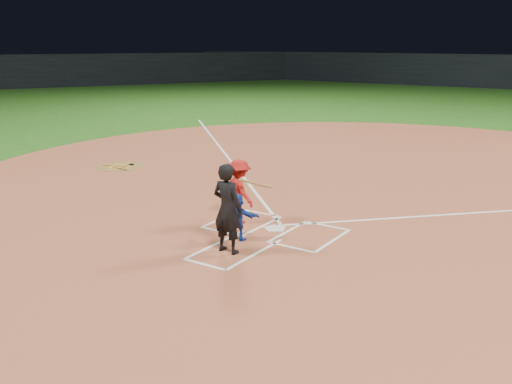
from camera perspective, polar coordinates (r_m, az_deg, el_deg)
The scene contains 14 objects.
ground at distance 14.17m, azimuth 1.91°, elevation -3.73°, with size 120.00×120.00×0.00m, color #1E5014.
home_plate_dirt at distance 19.34m, azimuth 11.27°, elevation 1.12°, with size 28.00×28.00×0.01m, color brown.
stadium_wall_left at distance 60.56m, azimuth -21.03°, elevation 11.22°, with size 1.20×60.00×3.20m, color black.
home_plate at distance 14.17m, azimuth 1.91°, elevation -3.66°, with size 0.60×0.60×0.02m, color silver.
on_deck_circle at distance 21.67m, azimuth -13.48°, elevation 2.50°, with size 1.70×1.70×0.01m, color brown.
on_deck_logo at distance 21.67m, azimuth -13.48°, elevation 2.52°, with size 0.80×0.80×0.00m, color #C19516.
on_deck_bat_a at distance 21.72m, azimuth -12.73°, elevation 2.68°, with size 0.06×0.06×0.84m, color #A8693D.
on_deck_bat_b at distance 21.74m, azimuth -14.04°, elevation 2.61°, with size 0.06×0.06×0.84m, color olive.
on_deck_bat_c at distance 21.25m, azimuth -13.51°, elevation 2.36°, with size 0.06×0.06×0.84m, color olive.
bat_weight_donut at distance 21.79m, azimuth -12.36°, elevation 2.72°, with size 0.19×0.19×0.05m, color black.
catcher at distance 13.25m, azimuth -1.90°, elevation -2.49°, with size 1.04×0.33×1.12m, color #123296.
umpire at distance 12.36m, azimuth -2.87°, elevation -1.65°, with size 0.73×0.48×2.00m, color black.
chalk_markings at distance 18.70m, azimuth 10.44°, elevation 0.71°, with size 28.35×17.32×0.01m.
batter_at_plate at distance 14.44m, azimuth -1.69°, elevation 0.07°, with size 1.54×0.97×1.64m.
Camera 1 is at (7.01, -11.45, 4.54)m, focal length 40.00 mm.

